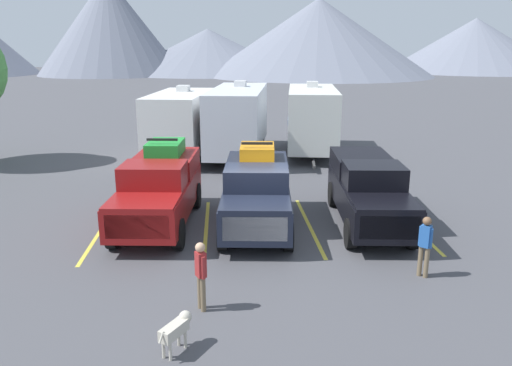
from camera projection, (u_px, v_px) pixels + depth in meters
ground_plane at (260, 238)px, 15.50m from camera, size 240.00×240.00×0.00m
pickup_truck_a at (159, 187)px, 16.51m from camera, size 2.58×5.81×2.69m
pickup_truck_b at (257, 191)px, 16.24m from camera, size 2.54×5.42×2.63m
pickup_truck_c at (368, 189)px, 16.56m from camera, size 2.45×5.99×2.14m
lot_stripe_a at (101, 230)px, 16.13m from camera, size 0.12×5.50×0.01m
lot_stripe_b at (206, 228)px, 16.35m from camera, size 0.12×5.50×0.01m
lot_stripe_c at (309, 225)px, 16.57m from camera, size 0.12×5.50×0.01m
lot_stripe_d at (409, 223)px, 16.79m from camera, size 0.12×5.50×0.01m
camper_trailer_a at (180, 121)px, 25.71m from camera, size 3.40×7.63×3.65m
camper_trailer_b at (238, 118)px, 26.28m from camera, size 3.64×9.21×3.83m
camper_trailer_c at (312, 117)px, 26.91m from camera, size 3.40×8.11×3.76m
person_a at (201, 272)px, 11.11m from camera, size 0.27×0.33×1.60m
person_b at (425, 243)px, 12.72m from camera, size 0.30×0.30×1.60m
dog at (177, 328)px, 9.72m from camera, size 0.61×0.83×0.71m
mountain_ridge at (210, 37)px, 96.67m from camera, size 140.03×49.60×17.90m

